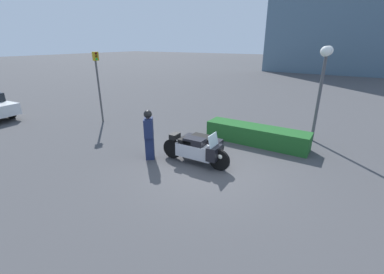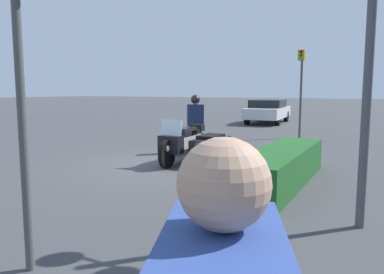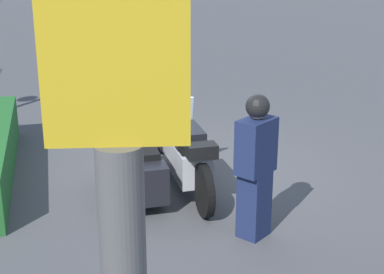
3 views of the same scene
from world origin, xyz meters
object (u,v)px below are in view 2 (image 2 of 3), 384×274
(hedge_bush_curbside, at_px, (281,167))
(traffic_light_near, at_px, (22,67))
(police_motorcycle, at_px, (196,145))
(traffic_light_far, at_px, (301,81))
(twin_lamp_post, at_px, (372,6))
(parked_car_background, at_px, (268,110))
(officer_rider, at_px, (195,122))

(hedge_bush_curbside, bearing_deg, traffic_light_near, -16.07)
(police_motorcycle, xyz_separation_m, hedge_bush_curbside, (1.10, 2.51, -0.12))
(hedge_bush_curbside, bearing_deg, traffic_light_far, -170.49)
(traffic_light_near, bearing_deg, twin_lamp_post, -35.46)
(twin_lamp_post, bearing_deg, hedge_bush_curbside, -139.61)
(twin_lamp_post, bearing_deg, traffic_light_far, -163.19)
(hedge_bush_curbside, xyz_separation_m, traffic_light_near, (4.83, -1.39, 1.77))
(twin_lamp_post, relative_size, parked_car_background, 0.79)
(hedge_bush_curbside, bearing_deg, parked_car_background, -162.27)
(traffic_light_near, bearing_deg, hedge_bush_curbside, -6.37)
(officer_rider, xyz_separation_m, hedge_bush_curbside, (2.67, 3.35, -0.57))
(officer_rider, height_order, twin_lamp_post, twin_lamp_post)
(traffic_light_far, relative_size, parked_car_background, 0.73)
(traffic_light_far, xyz_separation_m, parked_car_background, (-6.09, -3.11, -1.53))
(twin_lamp_post, distance_m, parked_car_background, 16.83)
(officer_rider, relative_size, parked_car_background, 0.37)
(twin_lamp_post, height_order, parked_car_background, twin_lamp_post)
(officer_rider, bearing_deg, hedge_bush_curbside, -165.32)
(twin_lamp_post, bearing_deg, parked_car_background, -159.02)
(twin_lamp_post, xyz_separation_m, parked_car_background, (-15.58, -5.97, -2.25))
(police_motorcycle, bearing_deg, officer_rider, -153.54)
(traffic_light_near, bearing_deg, police_motorcycle, 20.33)
(traffic_light_far, bearing_deg, traffic_light_near, 9.55)
(hedge_bush_curbside, relative_size, traffic_light_near, 1.26)
(hedge_bush_curbside, height_order, twin_lamp_post, twin_lamp_post)
(officer_rider, relative_size, hedge_bush_curbside, 0.43)
(twin_lamp_post, height_order, traffic_light_far, twin_lamp_post)
(twin_lamp_post, distance_m, traffic_light_near, 4.29)
(officer_rider, height_order, traffic_light_far, traffic_light_far)
(traffic_light_near, bearing_deg, traffic_light_far, 9.17)
(police_motorcycle, xyz_separation_m, parked_car_background, (-12.61, -1.88, 0.24))
(hedge_bush_curbside, height_order, traffic_light_near, traffic_light_near)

